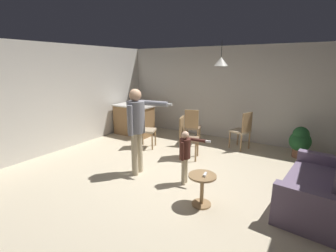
{
  "coord_description": "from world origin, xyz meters",
  "views": [
    {
      "loc": [
        2.49,
        -3.87,
        2.2
      ],
      "look_at": [
        -0.01,
        0.14,
        1.0
      ],
      "focal_mm": 26.28,
      "sensor_mm": 36.0,
      "label": 1
    }
  ],
  "objects_px": {
    "potted_plant_corner": "(300,141)",
    "dining_chair_by_counter": "(192,125)",
    "side_table_by_couch": "(202,186)",
    "dining_chair_near_wall": "(243,129)",
    "couch_floral": "(320,188)",
    "dining_chair_spare": "(144,128)",
    "person_adult": "(137,123)",
    "spare_remote_on_table": "(205,175)",
    "person_child": "(185,152)",
    "dining_chair_centre_back": "(186,136)",
    "kitchen_counter": "(134,120)"
  },
  "relations": [
    {
      "from": "dining_chair_spare",
      "to": "potted_plant_corner",
      "type": "distance_m",
      "value": 3.87
    },
    {
      "from": "person_child",
      "to": "dining_chair_near_wall",
      "type": "height_order",
      "value": "person_child"
    },
    {
      "from": "dining_chair_near_wall",
      "to": "potted_plant_corner",
      "type": "distance_m",
      "value": 1.35
    },
    {
      "from": "couch_floral",
      "to": "dining_chair_near_wall",
      "type": "height_order",
      "value": "same"
    },
    {
      "from": "kitchen_counter",
      "to": "dining_chair_centre_back",
      "type": "bearing_deg",
      "value": -21.33
    },
    {
      "from": "person_adult",
      "to": "dining_chair_by_counter",
      "type": "xyz_separation_m",
      "value": [
        0.08,
        2.29,
        -0.53
      ]
    },
    {
      "from": "kitchen_counter",
      "to": "dining_chair_spare",
      "type": "xyz_separation_m",
      "value": [
        1.04,
        -0.81,
        0.07
      ]
    },
    {
      "from": "couch_floral",
      "to": "kitchen_counter",
      "type": "height_order",
      "value": "couch_floral"
    },
    {
      "from": "person_adult",
      "to": "couch_floral",
      "type": "bearing_deg",
      "value": 91.97
    },
    {
      "from": "person_adult",
      "to": "dining_chair_by_counter",
      "type": "distance_m",
      "value": 2.35
    },
    {
      "from": "dining_chair_centre_back",
      "to": "person_child",
      "type": "bearing_deg",
      "value": 9.38
    },
    {
      "from": "potted_plant_corner",
      "to": "dining_chair_by_counter",
      "type": "bearing_deg",
      "value": -169.63
    },
    {
      "from": "side_table_by_couch",
      "to": "couch_floral",
      "type": "bearing_deg",
      "value": 29.55
    },
    {
      "from": "side_table_by_couch",
      "to": "dining_chair_centre_back",
      "type": "distance_m",
      "value": 2.05
    },
    {
      "from": "dining_chair_centre_back",
      "to": "dining_chair_spare",
      "type": "height_order",
      "value": "same"
    },
    {
      "from": "person_adult",
      "to": "dining_chair_spare",
      "type": "relative_size",
      "value": 1.74
    },
    {
      "from": "couch_floral",
      "to": "potted_plant_corner",
      "type": "relative_size",
      "value": 2.48
    },
    {
      "from": "dining_chair_spare",
      "to": "couch_floral",
      "type": "bearing_deg",
      "value": 55.88
    },
    {
      "from": "person_adult",
      "to": "dining_chair_spare",
      "type": "distance_m",
      "value": 1.74
    },
    {
      "from": "potted_plant_corner",
      "to": "spare_remote_on_table",
      "type": "height_order",
      "value": "potted_plant_corner"
    },
    {
      "from": "spare_remote_on_table",
      "to": "person_child",
      "type": "bearing_deg",
      "value": 140.76
    },
    {
      "from": "person_child",
      "to": "dining_chair_spare",
      "type": "height_order",
      "value": "person_child"
    },
    {
      "from": "person_child",
      "to": "dining_chair_near_wall",
      "type": "relative_size",
      "value": 1.02
    },
    {
      "from": "dining_chair_near_wall",
      "to": "dining_chair_spare",
      "type": "distance_m",
      "value": 2.59
    },
    {
      "from": "dining_chair_near_wall",
      "to": "dining_chair_centre_back",
      "type": "relative_size",
      "value": 1.0
    },
    {
      "from": "dining_chair_centre_back",
      "to": "potted_plant_corner",
      "type": "relative_size",
      "value": 1.32
    },
    {
      "from": "person_adult",
      "to": "dining_chair_centre_back",
      "type": "xyz_separation_m",
      "value": [
        0.43,
        1.28,
        -0.53
      ]
    },
    {
      "from": "kitchen_counter",
      "to": "dining_chair_by_counter",
      "type": "xyz_separation_m",
      "value": [
        2.01,
        0.08,
        0.07
      ]
    },
    {
      "from": "dining_chair_spare",
      "to": "kitchen_counter",
      "type": "bearing_deg",
      "value": -149.84
    },
    {
      "from": "dining_chair_near_wall",
      "to": "dining_chair_centre_back",
      "type": "bearing_deg",
      "value": 164.32
    },
    {
      "from": "side_table_by_couch",
      "to": "dining_chair_near_wall",
      "type": "bearing_deg",
      "value": 94.21
    },
    {
      "from": "dining_chair_centre_back",
      "to": "dining_chair_by_counter",
      "type": "bearing_deg",
      "value": -178.53
    },
    {
      "from": "couch_floral",
      "to": "person_adult",
      "type": "relative_size",
      "value": 1.08
    },
    {
      "from": "side_table_by_couch",
      "to": "potted_plant_corner",
      "type": "height_order",
      "value": "potted_plant_corner"
    },
    {
      "from": "dining_chair_by_counter",
      "to": "dining_chair_spare",
      "type": "distance_m",
      "value": 1.32
    },
    {
      "from": "couch_floral",
      "to": "dining_chair_spare",
      "type": "height_order",
      "value": "same"
    },
    {
      "from": "person_adult",
      "to": "person_child",
      "type": "bearing_deg",
      "value": 89.14
    },
    {
      "from": "dining_chair_by_counter",
      "to": "spare_remote_on_table",
      "type": "xyz_separation_m",
      "value": [
        1.56,
        -2.68,
        -0.01
      ]
    },
    {
      "from": "side_table_by_couch",
      "to": "person_child",
      "type": "bearing_deg",
      "value": 138.57
    },
    {
      "from": "dining_chair_by_counter",
      "to": "person_child",
      "type": "bearing_deg",
      "value": -82.52
    },
    {
      "from": "dining_chair_spare",
      "to": "dining_chair_centre_back",
      "type": "bearing_deg",
      "value": 63.44
    },
    {
      "from": "dining_chair_near_wall",
      "to": "side_table_by_couch",
      "type": "bearing_deg",
      "value": -156.33
    },
    {
      "from": "person_adult",
      "to": "person_child",
      "type": "height_order",
      "value": "person_adult"
    },
    {
      "from": "person_adult",
      "to": "person_child",
      "type": "distance_m",
      "value": 1.13
    },
    {
      "from": "kitchen_counter",
      "to": "person_adult",
      "type": "bearing_deg",
      "value": -48.79
    },
    {
      "from": "couch_floral",
      "to": "spare_remote_on_table",
      "type": "height_order",
      "value": "couch_floral"
    },
    {
      "from": "side_table_by_couch",
      "to": "dining_chair_centre_back",
      "type": "xyz_separation_m",
      "value": [
        -1.17,
        1.67,
        0.22
      ]
    },
    {
      "from": "side_table_by_couch",
      "to": "dining_chair_near_wall",
      "type": "xyz_separation_m",
      "value": [
        -0.22,
        3.02,
        0.22
      ]
    },
    {
      "from": "couch_floral",
      "to": "person_child",
      "type": "xyz_separation_m",
      "value": [
        -2.15,
        -0.39,
        0.3
      ]
    },
    {
      "from": "person_adult",
      "to": "dining_chair_by_counter",
      "type": "height_order",
      "value": "person_adult"
    }
  ]
}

